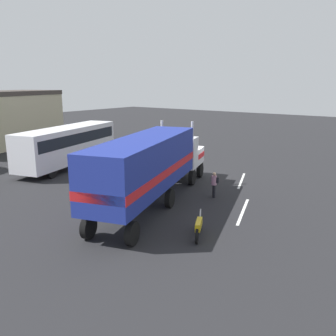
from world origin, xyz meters
TOP-DOWN VIEW (x-y plane):
  - ground_plane at (0.00, 0.00)m, footprint 120.00×120.00m
  - lane_stripe_near at (1.20, -3.50)m, footprint 4.20×1.62m
  - lane_stripe_mid at (-4.73, -6.37)m, footprint 4.25×1.47m
  - semi_truck at (-6.85, -1.56)m, footprint 14.23×6.74m
  - person_bystander at (-3.48, -3.80)m, footprint 0.42×0.48m
  - parked_bus at (-3.38, 10.45)m, footprint 11.28×5.36m
  - motorcycle at (-9.11, -6.14)m, footprint 1.95×1.00m
  - building_backdrop at (-1.02, 24.97)m, footprint 15.82×10.25m

SIDE VIEW (x-z plane):
  - ground_plane at x=0.00m, z-range 0.00..0.00m
  - lane_stripe_near at x=1.20m, z-range 0.00..0.01m
  - lane_stripe_mid at x=-4.73m, z-range 0.00..0.01m
  - motorcycle at x=-9.11m, z-range -0.08..1.04m
  - person_bystander at x=-3.48m, z-range 0.08..1.71m
  - parked_bus at x=-3.38m, z-range 0.37..3.77m
  - semi_truck at x=-6.85m, z-range 0.27..4.77m
  - building_backdrop at x=-1.02m, z-range 0.22..6.37m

